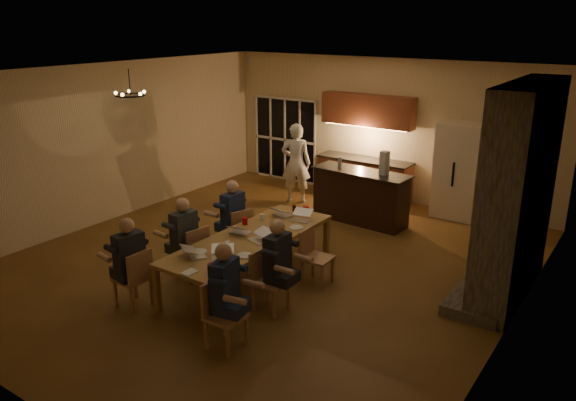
{
  "coord_description": "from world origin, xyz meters",
  "views": [
    {
      "loc": [
        5.33,
        -7.15,
        4.04
      ],
      "look_at": [
        0.23,
        0.3,
        1.08
      ],
      "focal_mm": 35.0,
      "sensor_mm": 36.0,
      "label": 1
    }
  ],
  "objects_px": {
    "chair_left_near": "(132,278)",
    "laptop_e": "(283,209)",
    "person_right_mid": "(277,265)",
    "plate_left": "(199,252)",
    "redcup_mid": "(245,221)",
    "bar_blender": "(384,163)",
    "laptop_f": "(301,214)",
    "person_left_mid": "(185,239)",
    "laptop_d": "(258,234)",
    "mug_front": "(227,245)",
    "redcup_far": "(306,210)",
    "redcup_near": "(211,268)",
    "laptop_c": "(241,226)",
    "chair_left_mid": "(191,252)",
    "mug_back": "(262,217)",
    "laptop_b": "(222,252)",
    "person_right_near": "(225,294)",
    "person_left_far": "(233,218)",
    "chair_left_far": "(237,232)",
    "refrigerator": "(459,171)",
    "can_cola": "(294,208)",
    "standing_person": "(296,163)",
    "can_silver": "(222,251)",
    "chair_right_mid": "(271,282)",
    "laptop_a": "(196,249)",
    "person_left_near": "(130,264)",
    "plate_far": "(296,228)",
    "mug_mid": "(275,227)",
    "bar_bottle": "(340,162)",
    "bar_island": "(360,196)",
    "chair_right_near": "(226,316)",
    "dining_table": "(251,259)",
    "plate_near": "(245,256)",
    "chair_right_far": "(317,257)"
  },
  "relations": [
    {
      "from": "chair_left_far",
      "to": "person_right_mid",
      "type": "relative_size",
      "value": 0.64
    },
    {
      "from": "laptop_f",
      "to": "mug_front",
      "type": "xyz_separation_m",
      "value": [
        -0.27,
        -1.6,
        -0.06
      ]
    },
    {
      "from": "laptop_c",
      "to": "laptop_f",
      "type": "xyz_separation_m",
      "value": [
        0.49,
        1.01,
        0.0
      ]
    },
    {
      "from": "laptop_a",
      "to": "can_cola",
      "type": "relative_size",
      "value": 2.67
    },
    {
      "from": "plate_far",
      "to": "bar_bottle",
      "type": "relative_size",
      "value": 0.96
    },
    {
      "from": "refrigerator",
      "to": "chair_left_near",
      "type": "bearing_deg",
      "value": -111.82
    },
    {
      "from": "laptop_e",
      "to": "bar_bottle",
      "type": "distance_m",
      "value": 2.31
    },
    {
      "from": "plate_left",
      "to": "laptop_f",
      "type": "bearing_deg",
      "value": 75.79
    },
    {
      "from": "plate_far",
      "to": "mug_back",
      "type": "bearing_deg",
      "value": -179.84
    },
    {
      "from": "laptop_e",
      "to": "mug_back",
      "type": "distance_m",
      "value": 0.43
    },
    {
      "from": "chair_right_mid",
      "to": "person_left_near",
      "type": "relative_size",
      "value": 0.64
    },
    {
      "from": "can_silver",
      "to": "laptop_d",
      "type": "bearing_deg",
      "value": 80.08
    },
    {
      "from": "person_left_mid",
      "to": "mug_front",
      "type": "bearing_deg",
      "value": 95.36
    },
    {
      "from": "laptop_f",
      "to": "can_cola",
      "type": "bearing_deg",
      "value": 123.91
    },
    {
      "from": "person_left_mid",
      "to": "laptop_d",
      "type": "bearing_deg",
      "value": 118.36
    },
    {
      "from": "bar_island",
      "to": "chair_right_mid",
      "type": "relative_size",
      "value": 2.29
    },
    {
      "from": "laptop_d",
      "to": "plate_far",
      "type": "relative_size",
      "value": 1.39
    },
    {
      "from": "person_right_near",
      "to": "laptop_a",
      "type": "bearing_deg",
      "value": 50.2
    },
    {
      "from": "laptop_d",
      "to": "laptop_f",
      "type": "height_order",
      "value": "same"
    },
    {
      "from": "bar_island",
      "to": "can_silver",
      "type": "distance_m",
      "value": 4.22
    },
    {
      "from": "laptop_d",
      "to": "laptop_e",
      "type": "xyz_separation_m",
      "value": [
        -0.36,
        1.19,
        0.0
      ]
    },
    {
      "from": "refrigerator",
      "to": "mug_front",
      "type": "xyz_separation_m",
      "value": [
        -1.7,
        -5.41,
        -0.2
      ]
    },
    {
      "from": "person_right_mid",
      "to": "chair_left_near",
      "type": "bearing_deg",
      "value": 120.86
    },
    {
      "from": "mug_back",
      "to": "standing_person",
      "type": "bearing_deg",
      "value": 113.71
    },
    {
      "from": "laptop_b",
      "to": "mug_mid",
      "type": "xyz_separation_m",
      "value": [
        -0.07,
        1.38,
        -0.06
      ]
    },
    {
      "from": "chair_right_near",
      "to": "mug_mid",
      "type": "height_order",
      "value": "chair_right_near"
    },
    {
      "from": "dining_table",
      "to": "laptop_c",
      "type": "xyz_separation_m",
      "value": [
        -0.24,
        0.07,
        0.49
      ]
    },
    {
      "from": "chair_left_mid",
      "to": "mug_back",
      "type": "distance_m",
      "value": 1.35
    },
    {
      "from": "standing_person",
      "to": "plate_near",
      "type": "xyz_separation_m",
      "value": [
        2.04,
        -4.41,
        -0.15
      ]
    },
    {
      "from": "person_right_near",
      "to": "person_left_far",
      "type": "xyz_separation_m",
      "value": [
        -1.72,
        2.23,
        0.0
      ]
    },
    {
      "from": "chair_right_near",
      "to": "mug_front",
      "type": "xyz_separation_m",
      "value": [
        -0.94,
        1.15,
        0.36
      ]
    },
    {
      "from": "dining_table",
      "to": "chair_left_mid",
      "type": "xyz_separation_m",
      "value": [
        -0.87,
        -0.44,
        0.07
      ]
    },
    {
      "from": "redcup_mid",
      "to": "bar_blender",
      "type": "distance_m",
      "value": 3.28
    },
    {
      "from": "refrigerator",
      "to": "chair_right_far",
      "type": "relative_size",
      "value": 2.25
    },
    {
      "from": "redcup_mid",
      "to": "plate_near",
      "type": "xyz_separation_m",
      "value": [
        0.81,
        -1.02,
        -0.05
      ]
    },
    {
      "from": "chair_left_near",
      "to": "laptop_e",
      "type": "xyz_separation_m",
      "value": [
        0.75,
        2.74,
        0.42
      ]
    },
    {
      "from": "redcup_near",
      "to": "laptop_c",
      "type": "bearing_deg",
      "value": 113.16
    },
    {
      "from": "dining_table",
      "to": "person_right_near",
      "type": "xyz_separation_m",
      "value": [
        0.84,
        -1.58,
        0.31
      ]
    },
    {
      "from": "laptop_a",
      "to": "redcup_far",
      "type": "bearing_deg",
      "value": -64.33
    },
    {
      "from": "can_cola",
      "to": "plate_left",
      "type": "distance_m",
      "value": 2.32
    },
    {
      "from": "chair_left_far",
      "to": "laptop_d",
      "type": "height_order",
      "value": "laptop_d"
    },
    {
      "from": "chair_right_near",
      "to": "plate_far",
      "type": "height_order",
      "value": "chair_right_near"
    },
    {
      "from": "person_left_mid",
      "to": "laptop_b",
      "type": "bearing_deg",
      "value": 76.74
    },
    {
      "from": "mug_front",
      "to": "chair_left_near",
      "type": "bearing_deg",
      "value": -129.58
    },
    {
      "from": "chair_left_far",
      "to": "mug_front",
      "type": "bearing_deg",
      "value": 52.8
    },
    {
      "from": "chair_right_far",
      "to": "bar_blender",
      "type": "distance_m",
      "value": 3.08
    },
    {
      "from": "chair_left_far",
      "to": "person_left_mid",
      "type": "xyz_separation_m",
      "value": [
        -0.06,
        -1.22,
        0.24
      ]
    },
    {
      "from": "mug_front",
      "to": "redcup_far",
      "type": "distance_m",
      "value": 1.99
    },
    {
      "from": "plate_left",
      "to": "person_right_mid",
      "type": "bearing_deg",
      "value": 19.5
    },
    {
      "from": "chair_right_mid",
      "to": "person_right_mid",
      "type": "relative_size",
      "value": 0.64
    }
  ]
}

